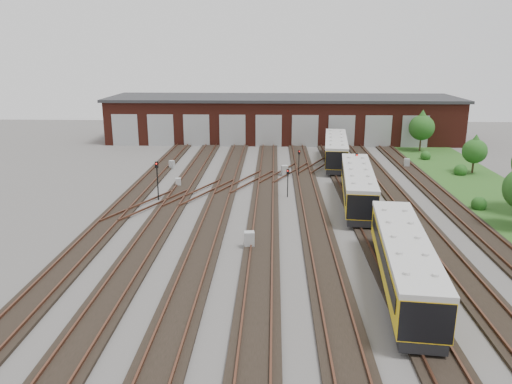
{
  "coord_description": "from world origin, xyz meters",
  "views": [
    {
      "loc": [
        -1.24,
        -34.44,
        13.01
      ],
      "look_at": [
        -2.64,
        3.99,
        2.0
      ],
      "focal_mm": 35.0,
      "sensor_mm": 36.0,
      "label": 1
    }
  ],
  "objects": [
    {
      "name": "maintenance_shed",
      "position": [
        -0.01,
        39.97,
        3.2
      ],
      "size": [
        51.0,
        12.5,
        6.35
      ],
      "color": "#4D1B13",
      "rests_on": "ground"
    },
    {
      "name": "bush_2",
      "position": [
        18.84,
        18.43,
        0.69
      ],
      "size": [
        1.38,
        1.38,
        1.38
      ],
      "primitive_type": "sphere",
      "color": "#144313",
      "rests_on": "ground"
    },
    {
      "name": "bush_1",
      "position": [
        17.37,
        26.21,
        0.62
      ],
      "size": [
        1.24,
        1.24,
        1.24
      ],
      "primitive_type": "sphere",
      "color": "#144313",
      "rests_on": "ground"
    },
    {
      "name": "ground",
      "position": [
        0.0,
        0.0,
        0.0
      ],
      "size": [
        120.0,
        120.0,
        0.0
      ],
      "primitive_type": "plane",
      "color": "#4D4A47",
      "rests_on": "ground"
    },
    {
      "name": "metro_train",
      "position": [
        6.0,
        7.29,
        1.77
      ],
      "size": [
        3.84,
        45.75,
        2.8
      ],
      "rotation": [
        0.0,
        0.0,
        -0.1
      ],
      "color": "black",
      "rests_on": "ground"
    },
    {
      "name": "relay_cabinet_0",
      "position": [
        -10.6,
        12.59,
        0.43
      ],
      "size": [
        0.59,
        0.52,
        0.87
      ],
      "primitive_type": "cube",
      "rotation": [
        0.0,
        0.0,
        0.19
      ],
      "color": "#9B9EA0",
      "rests_on": "ground"
    },
    {
      "name": "grass_verge",
      "position": [
        19.0,
        10.0,
        0.03
      ],
      "size": [
        8.0,
        55.0,
        0.05
      ],
      "primitive_type": "cube",
      "color": "#1D4717",
      "rests_on": "ground"
    },
    {
      "name": "relay_cabinet_3",
      "position": [
        -0.08,
        17.47,
        0.56
      ],
      "size": [
        0.79,
        0.71,
        1.11
      ],
      "primitive_type": "cube",
      "rotation": [
        0.0,
        0.0,
        0.27
      ],
      "color": "#9B9EA0",
      "rests_on": "ground"
    },
    {
      "name": "bush_0",
      "position": [
        16.12,
        6.38,
        0.64
      ],
      "size": [
        1.27,
        1.27,
        1.27
      ],
      "primitive_type": "sphere",
      "color": "#144313",
      "rests_on": "ground"
    },
    {
      "name": "signal_mast_1",
      "position": [
        1.39,
        16.79,
        1.87
      ],
      "size": [
        0.24,
        0.23,
        2.93
      ],
      "rotation": [
        0.0,
        0.0,
        0.16
      ],
      "color": "black",
      "rests_on": "ground"
    },
    {
      "name": "relay_cabinet_1",
      "position": [
        -12.77,
        20.25,
        0.47
      ],
      "size": [
        0.65,
        0.58,
        0.93
      ],
      "primitive_type": "cube",
      "rotation": [
        0.0,
        0.0,
        -0.23
      ],
      "color": "#9B9EA0",
      "rests_on": "ground"
    },
    {
      "name": "relay_cabinet_2",
      "position": [
        -2.85,
        -2.84,
        0.57
      ],
      "size": [
        0.75,
        0.65,
        1.15
      ],
      "primitive_type": "cube",
      "rotation": [
        0.0,
        0.0,
        0.11
      ],
      "color": "#9B9EA0",
      "rests_on": "ground"
    },
    {
      "name": "tree_1",
      "position": [
        20.4,
        19.2,
        2.78
      ],
      "size": [
        2.62,
        2.62,
        4.34
      ],
      "color": "#302415",
      "rests_on": "ground"
    },
    {
      "name": "signal_mast_2",
      "position": [
        0.04,
        9.36,
        1.7
      ],
      "size": [
        0.26,
        0.25,
        2.63
      ],
      "rotation": [
        0.0,
        0.0,
        -0.32
      ],
      "color": "black",
      "rests_on": "ground"
    },
    {
      "name": "relay_cabinet_4",
      "position": [
        13.96,
        21.87,
        0.5
      ],
      "size": [
        0.64,
        0.55,
        1.01
      ],
      "primitive_type": "cube",
      "rotation": [
        0.0,
        0.0,
        -0.07
      ],
      "color": "#9B9EA0",
      "rests_on": "ground"
    },
    {
      "name": "signal_mast_3",
      "position": [
        6.77,
        13.14,
        2.14
      ],
      "size": [
        0.27,
        0.25,
        3.36
      ],
      "rotation": [
        0.0,
        0.0,
        0.11
      ],
      "color": "black",
      "rests_on": "ground"
    },
    {
      "name": "tree_0",
      "position": [
        18.15,
        31.57,
        3.53
      ],
      "size": [
        3.31,
        3.31,
        5.49
      ],
      "color": "#302415",
      "rests_on": "ground"
    },
    {
      "name": "signal_mast_0",
      "position": [
        -11.55,
        8.03,
        2.26
      ],
      "size": [
        0.29,
        0.28,
        3.53
      ],
      "rotation": [
        0.0,
        0.0,
        0.05
      ],
      "color": "black",
      "rests_on": "ground"
    },
    {
      "name": "track_network",
      "position": [
        -0.17,
        0.59,
        0.11
      ],
      "size": [
        30.4,
        70.0,
        0.33
      ],
      "color": "black",
      "rests_on": "ground"
    }
  ]
}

